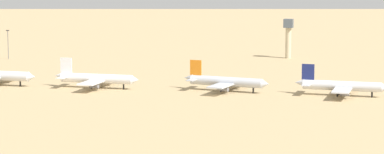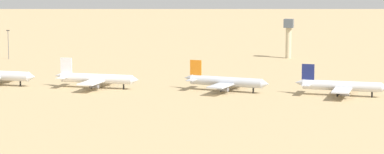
{
  "view_description": "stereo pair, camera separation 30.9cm",
  "coord_description": "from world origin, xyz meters",
  "px_view_note": "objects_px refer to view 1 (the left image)",
  "views": [
    {
      "loc": [
        69.75,
        -295.97,
        48.27
      ],
      "look_at": [
        -10.8,
        6.29,
        6.0
      ],
      "focal_mm": 73.78,
      "sensor_mm": 36.0,
      "label": 1
    },
    {
      "loc": [
        70.05,
        -295.89,
        48.27
      ],
      "look_at": [
        -10.8,
        6.29,
        6.0
      ],
      "focal_mm": 73.78,
      "sensor_mm": 36.0,
      "label": 2
    }
  ],
  "objects_px": {
    "light_pole_mid": "(8,42)",
    "parked_jet_orange_3": "(225,82)",
    "parked_jet_white_2": "(96,79)",
    "parked_jet_navy_4": "(341,86)",
    "control_tower": "(288,35)"
  },
  "relations": [
    {
      "from": "control_tower",
      "to": "light_pole_mid",
      "type": "distance_m",
      "value": 154.56
    },
    {
      "from": "control_tower",
      "to": "light_pole_mid",
      "type": "height_order",
      "value": "control_tower"
    },
    {
      "from": "parked_jet_orange_3",
      "to": "light_pole_mid",
      "type": "distance_m",
      "value": 163.48
    },
    {
      "from": "parked_jet_navy_4",
      "to": "light_pole_mid",
      "type": "relative_size",
      "value": 2.27
    },
    {
      "from": "parked_jet_white_2",
      "to": "parked_jet_navy_4",
      "type": "distance_m",
      "value": 99.7
    },
    {
      "from": "control_tower",
      "to": "parked_jet_white_2",
      "type": "bearing_deg",
      "value": -114.69
    },
    {
      "from": "parked_jet_white_2",
      "to": "parked_jet_navy_4",
      "type": "relative_size",
      "value": 1.02
    },
    {
      "from": "control_tower",
      "to": "light_pole_mid",
      "type": "xyz_separation_m",
      "value": [
        -148.11,
        -44.02,
        -3.94
      ]
    },
    {
      "from": "parked_jet_orange_3",
      "to": "parked_jet_navy_4",
      "type": "xyz_separation_m",
      "value": [
        45.96,
        0.03,
        -0.03
      ]
    },
    {
      "from": "parked_jet_white_2",
      "to": "light_pole_mid",
      "type": "relative_size",
      "value": 2.32
    },
    {
      "from": "parked_jet_orange_3",
      "to": "light_pole_mid",
      "type": "xyz_separation_m",
      "value": [
        -140.63,
        83.19,
        5.26
      ]
    },
    {
      "from": "parked_jet_white_2",
      "to": "parked_jet_orange_3",
      "type": "relative_size",
      "value": 1.01
    },
    {
      "from": "parked_jet_white_2",
      "to": "parked_jet_navy_4",
      "type": "xyz_separation_m",
      "value": [
        99.55,
        5.61,
        -0.09
      ]
    },
    {
      "from": "parked_jet_navy_4",
      "to": "parked_jet_orange_3",
      "type": "bearing_deg",
      "value": -177.7
    },
    {
      "from": "light_pole_mid",
      "to": "parked_jet_orange_3",
      "type": "bearing_deg",
      "value": -30.61
    }
  ]
}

